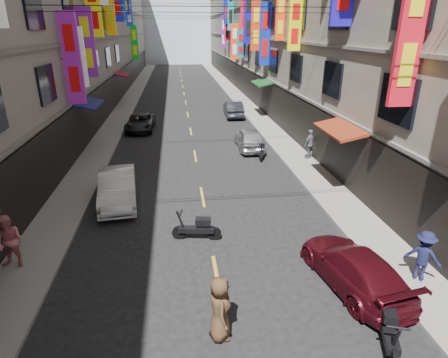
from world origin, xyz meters
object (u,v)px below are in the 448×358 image
object	(u,v)px
pedestrian_lfar	(10,242)
pedestrian_rnear	(423,256)
pedestrian_rfar	(310,144)
scooter_far_right	(262,151)
pedestrian_crossing	(220,309)
car_left_far	(140,122)
car_right_near	(354,268)
car_right_mid	(250,139)
car_left_mid	(118,187)
scooter_crossing	(197,229)
car_right_far	(233,109)
scooter_near_right	(389,330)

from	to	relation	value
pedestrian_lfar	pedestrian_rnear	distance (m)	12.64
pedestrian_rnear	pedestrian_rfar	bearing A→B (deg)	-48.19
scooter_far_right	pedestrian_rfar	distance (m)	2.84
pedestrian_rnear	pedestrian_rfar	distance (m)	11.47
pedestrian_crossing	car_left_far	bearing A→B (deg)	8.27
car_right_near	pedestrian_crossing	bearing A→B (deg)	10.54
car_right_mid	pedestrian_rnear	distance (m)	14.36
car_left_mid	pedestrian_rnear	bearing A→B (deg)	-41.60
car_left_far	scooter_crossing	bearing A→B (deg)	-76.26
car_left_far	pedestrian_rfar	bearing A→B (deg)	-36.66
car_left_mid	car_left_far	world-z (taller)	car_left_mid
pedestrian_lfar	pedestrian_rfar	size ratio (longest dim) A/B	1.03
pedestrian_rfar	car_left_far	bearing A→B (deg)	-73.51
scooter_crossing	car_right_far	xyz separation A→B (m)	(4.40, 20.32, 0.23)
scooter_crossing	car_right_far	world-z (taller)	car_right_far
scooter_near_right	pedestrian_lfar	world-z (taller)	pedestrian_lfar
scooter_far_right	car_right_far	bearing A→B (deg)	-76.80
car_left_far	pedestrian_rfar	size ratio (longest dim) A/B	2.49
car_left_mid	car_right_near	distance (m)	10.34
car_left_mid	car_right_near	world-z (taller)	car_left_mid
car_left_far	scooter_far_right	bearing A→B (deg)	-42.39
car_right_mid	car_right_far	bearing A→B (deg)	-90.93
car_right_near	pedestrian_crossing	world-z (taller)	pedestrian_crossing
pedestrian_rfar	car_left_mid	bearing A→B (deg)	-10.97
car_right_near	pedestrian_rnear	size ratio (longest dim) A/B	2.61
car_right_near	pedestrian_rfar	xyz separation A→B (m)	(2.60, 11.35, 0.37)
car_left_mid	pedestrian_crossing	xyz separation A→B (m)	(3.55, -8.39, 0.16)
car_left_mid	car_left_far	size ratio (longest dim) A/B	1.01
pedestrian_rnear	car_right_mid	bearing A→B (deg)	-35.45
scooter_crossing	pedestrian_crossing	world-z (taller)	pedestrian_crossing
car_left_far	pedestrian_lfar	distance (m)	17.84
scooter_near_right	pedestrian_rfar	bearing A→B (deg)	-82.22
scooter_far_right	car_right_near	bearing A→B (deg)	103.68
car_right_near	car_right_mid	size ratio (longest dim) A/B	1.05
car_left_far	car_right_mid	bearing A→B (deg)	-35.71
scooter_near_right	scooter_crossing	world-z (taller)	same
pedestrian_rnear	scooter_near_right	bearing A→B (deg)	88.55
scooter_far_right	pedestrian_crossing	size ratio (longest dim) A/B	1.02
car_right_mid	car_right_far	distance (m)	9.54
car_left_far	car_right_near	xyz separation A→B (m)	(7.77, -19.76, 0.01)
scooter_near_right	scooter_far_right	distance (m)	14.42
scooter_near_right	car_right_far	distance (m)	25.85
car_right_near	pedestrian_rfar	distance (m)	11.65
pedestrian_lfar	scooter_far_right	bearing A→B (deg)	55.78
car_left_mid	pedestrian_rnear	distance (m)	12.04
pedestrian_lfar	car_right_far	bearing A→B (deg)	75.88
car_right_far	scooter_crossing	bearing A→B (deg)	79.48
car_right_mid	car_right_far	world-z (taller)	car_right_mid
car_left_mid	pedestrian_rfar	xyz separation A→B (m)	(10.34, 4.49, 0.27)
car_left_far	scooter_near_right	bearing A→B (deg)	-68.60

